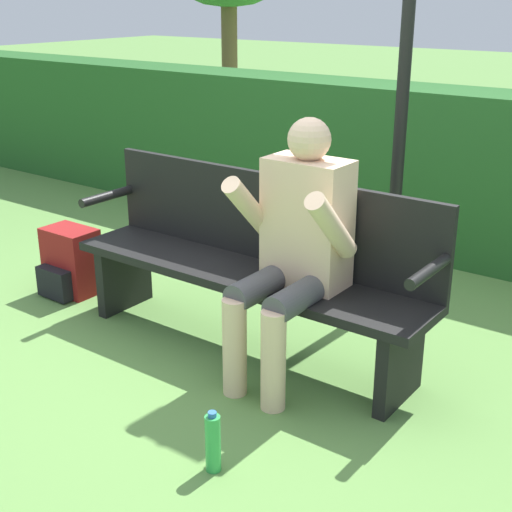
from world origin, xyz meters
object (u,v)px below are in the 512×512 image
object	(u,v)px
signpost	(407,25)
park_bench	(252,260)
person_seated	(295,242)
water_bottle	(213,443)
backpack	(70,263)

from	to	relation	value
signpost	park_bench	bearing A→B (deg)	-110.45
person_seated	water_bottle	bearing A→B (deg)	-77.97
park_bench	person_seated	bearing A→B (deg)	-19.89
backpack	person_seated	bearing A→B (deg)	-0.36
person_seated	backpack	xyz separation A→B (m)	(-1.63, 0.01, -0.47)
backpack	signpost	size ratio (longest dim) A/B	0.15
water_bottle	park_bench	bearing A→B (deg)	118.65
park_bench	water_bottle	xyz separation A→B (m)	(0.51, -0.94, -0.34)
signpost	water_bottle	bearing A→B (deg)	-84.52
park_bench	signpost	world-z (taller)	signpost
park_bench	backpack	world-z (taller)	park_bench
backpack	signpost	bearing A→B (deg)	31.89
person_seated	water_bottle	world-z (taller)	person_seated
backpack	water_bottle	world-z (taller)	backpack
water_bottle	signpost	size ratio (longest dim) A/B	0.09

